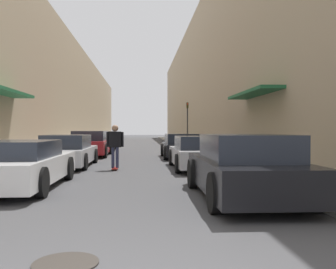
{
  "coord_description": "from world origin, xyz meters",
  "views": [
    {
      "loc": [
        0.4,
        -2.85,
        1.42
      ],
      "look_at": [
        1.38,
        11.11,
        1.25
      ],
      "focal_mm": 40.0,
      "sensor_mm": 36.0,
      "label": 1
    }
  ],
  "objects_px": {
    "parked_car_right_1": "(197,153)",
    "parked_car_right_2": "(182,146)",
    "parked_car_left_1": "(68,151)",
    "parked_car_left_3": "(102,141)",
    "manhole_cover": "(66,263)",
    "parked_car_left_0": "(20,165)",
    "skateboarder": "(115,142)",
    "traffic_light": "(187,119)",
    "parked_car_right_0": "(245,167)",
    "parked_car_left_2": "(91,144)"
  },
  "relations": [
    {
      "from": "parked_car_left_2",
      "to": "skateboarder",
      "type": "height_order",
      "value": "skateboarder"
    },
    {
      "from": "traffic_light",
      "to": "parked_car_left_1",
      "type": "bearing_deg",
      "value": -113.82
    },
    {
      "from": "parked_car_right_1",
      "to": "parked_car_right_2",
      "type": "xyz_separation_m",
      "value": [
        0.02,
        5.34,
        0.01
      ]
    },
    {
      "from": "parked_car_left_2",
      "to": "skateboarder",
      "type": "xyz_separation_m",
      "value": [
        1.8,
        -7.07,
        0.32
      ]
    },
    {
      "from": "skateboarder",
      "to": "traffic_light",
      "type": "distance_m",
      "value": 16.67
    },
    {
      "from": "parked_car_right_0",
      "to": "parked_car_right_2",
      "type": "bearing_deg",
      "value": 90.42
    },
    {
      "from": "parked_car_left_1",
      "to": "parked_car_right_2",
      "type": "relative_size",
      "value": 1.11
    },
    {
      "from": "parked_car_right_0",
      "to": "traffic_light",
      "type": "xyz_separation_m",
      "value": [
        1.49,
        21.77,
        1.62
      ]
    },
    {
      "from": "parked_car_right_2",
      "to": "skateboarder",
      "type": "bearing_deg",
      "value": -118.74
    },
    {
      "from": "manhole_cover",
      "to": "parked_car_left_0",
      "type": "bearing_deg",
      "value": 111.97
    },
    {
      "from": "parked_car_left_1",
      "to": "parked_car_left_0",
      "type": "bearing_deg",
      "value": -91.08
    },
    {
      "from": "traffic_light",
      "to": "manhole_cover",
      "type": "bearing_deg",
      "value": -99.89
    },
    {
      "from": "parked_car_right_0",
      "to": "manhole_cover",
      "type": "relative_size",
      "value": 6.47
    },
    {
      "from": "parked_car_left_3",
      "to": "parked_car_left_1",
      "type": "bearing_deg",
      "value": -90.54
    },
    {
      "from": "parked_car_left_3",
      "to": "parked_car_left_0",
      "type": "bearing_deg",
      "value": -90.71
    },
    {
      "from": "parked_car_left_2",
      "to": "manhole_cover",
      "type": "distance_m",
      "value": 16.57
    },
    {
      "from": "parked_car_left_3",
      "to": "skateboarder",
      "type": "distance_m",
      "value": 12.89
    },
    {
      "from": "parked_car_left_0",
      "to": "parked_car_right_1",
      "type": "xyz_separation_m",
      "value": [
        4.98,
        4.17,
        0.01
      ]
    },
    {
      "from": "parked_car_left_0",
      "to": "parked_car_right_1",
      "type": "distance_m",
      "value": 6.49
    },
    {
      "from": "parked_car_right_2",
      "to": "manhole_cover",
      "type": "bearing_deg",
      "value": -100.88
    },
    {
      "from": "parked_car_left_2",
      "to": "traffic_light",
      "type": "xyz_separation_m",
      "value": [
        6.36,
        8.91,
        1.61
      ]
    },
    {
      "from": "parked_car_left_0",
      "to": "manhole_cover",
      "type": "relative_size",
      "value": 6.7
    },
    {
      "from": "parked_car_right_2",
      "to": "parked_car_left_3",
      "type": "bearing_deg",
      "value": 123.22
    },
    {
      "from": "parked_car_right_1",
      "to": "parked_car_right_2",
      "type": "height_order",
      "value": "parked_car_right_2"
    },
    {
      "from": "parked_car_left_3",
      "to": "manhole_cover",
      "type": "height_order",
      "value": "parked_car_left_3"
    },
    {
      "from": "skateboarder",
      "to": "parked_car_left_0",
      "type": "bearing_deg",
      "value": -116.34
    },
    {
      "from": "parked_car_left_0",
      "to": "parked_car_right_1",
      "type": "height_order",
      "value": "parked_car_right_1"
    },
    {
      "from": "parked_car_right_2",
      "to": "skateboarder",
      "type": "distance_m",
      "value": 6.23
    },
    {
      "from": "manhole_cover",
      "to": "traffic_light",
      "type": "bearing_deg",
      "value": 80.11
    },
    {
      "from": "parked_car_right_0",
      "to": "manhole_cover",
      "type": "height_order",
      "value": "parked_car_right_0"
    },
    {
      "from": "parked_car_right_1",
      "to": "skateboarder",
      "type": "distance_m",
      "value": 3.0
    },
    {
      "from": "parked_car_left_0",
      "to": "skateboarder",
      "type": "height_order",
      "value": "skateboarder"
    },
    {
      "from": "parked_car_left_2",
      "to": "parked_car_left_3",
      "type": "bearing_deg",
      "value": 89.96
    },
    {
      "from": "parked_car_left_1",
      "to": "parked_car_right_1",
      "type": "xyz_separation_m",
      "value": [
        4.88,
        -1.22,
        -0.01
      ]
    },
    {
      "from": "parked_car_left_0",
      "to": "traffic_light",
      "type": "bearing_deg",
      "value": 71.85
    },
    {
      "from": "parked_car_left_1",
      "to": "parked_car_left_2",
      "type": "distance_m",
      "value": 5.73
    },
    {
      "from": "parked_car_right_1",
      "to": "manhole_cover",
      "type": "height_order",
      "value": "parked_car_right_1"
    },
    {
      "from": "parked_car_left_2",
      "to": "manhole_cover",
      "type": "height_order",
      "value": "parked_car_left_2"
    },
    {
      "from": "parked_car_left_1",
      "to": "skateboarder",
      "type": "relative_size",
      "value": 3.0
    },
    {
      "from": "parked_car_right_2",
      "to": "parked_car_left_1",
      "type": "bearing_deg",
      "value": -139.94
    },
    {
      "from": "parked_car_right_2",
      "to": "traffic_light",
      "type": "xyz_separation_m",
      "value": [
        1.57,
        10.53,
        1.67
      ]
    },
    {
      "from": "parked_car_right_0",
      "to": "skateboarder",
      "type": "bearing_deg",
      "value": 117.93
    },
    {
      "from": "parked_car_left_1",
      "to": "parked_car_right_2",
      "type": "height_order",
      "value": "parked_car_left_1"
    },
    {
      "from": "parked_car_left_0",
      "to": "parked_car_left_3",
      "type": "height_order",
      "value": "parked_car_left_3"
    },
    {
      "from": "parked_car_left_1",
      "to": "parked_car_right_2",
      "type": "distance_m",
      "value": 6.39
    },
    {
      "from": "parked_car_right_1",
      "to": "skateboarder",
      "type": "xyz_separation_m",
      "value": [
        -2.97,
        -0.11,
        0.4
      ]
    },
    {
      "from": "skateboarder",
      "to": "parked_car_left_2",
      "type": "bearing_deg",
      "value": 104.31
    },
    {
      "from": "parked_car_left_2",
      "to": "parked_car_right_0",
      "type": "height_order",
      "value": "parked_car_left_2"
    },
    {
      "from": "parked_car_left_2",
      "to": "parked_car_right_1",
      "type": "relative_size",
      "value": 1.07
    },
    {
      "from": "parked_car_left_1",
      "to": "traffic_light",
      "type": "relative_size",
      "value": 1.39
    }
  ]
}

